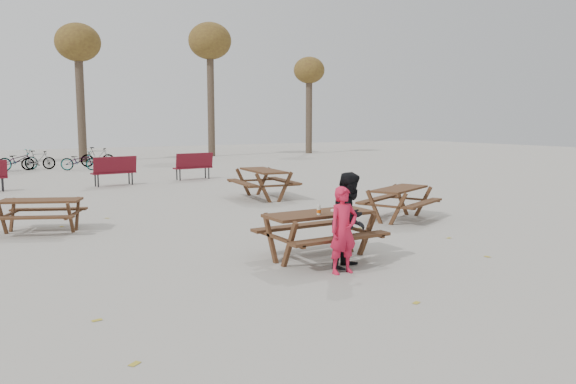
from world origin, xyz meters
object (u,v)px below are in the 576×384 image
adult (350,220)px  picnic_table_east (400,204)px  food_tray (337,210)px  main_picnic_table (319,224)px  picnic_table_north (41,216)px  picnic_table_far (263,184)px  soda_bottle (319,210)px  child (343,230)px

adult → picnic_table_east: bearing=8.9°
food_tray → main_picnic_table: bearing=168.8°
adult → picnic_table_east: size_ratio=0.87×
picnic_table_north → picnic_table_far: bearing=42.9°
picnic_table_east → picnic_table_far: 4.78m
food_tray → soda_bottle: bearing=-163.8°
adult → food_tray: bearing=42.4°
adult → child: bearing=-173.3°
main_picnic_table → adult: (0.10, -0.70, 0.16)m
picnic_table_north → food_tray: bearing=-25.9°
soda_bottle → picnic_table_east: (3.79, 2.30, -0.48)m
child → picnic_table_east: size_ratio=0.76×
food_tray → picnic_table_far: bearing=71.4°
child → picnic_table_far: (2.80, 7.68, -0.23)m
food_tray → soda_bottle: soda_bottle is taller
main_picnic_table → picnic_table_far: size_ratio=0.92×
picnic_table_north → picnic_table_far: picnic_table_far is taller
soda_bottle → picnic_table_far: bearing=68.4°
main_picnic_table → picnic_table_far: 7.26m
picnic_table_far → picnic_table_east: bearing=-160.8°
child → picnic_table_east: child is taller
main_picnic_table → food_tray: (0.31, -0.06, 0.21)m
food_tray → picnic_table_north: bearing=129.3°
adult → picnic_table_east: (3.54, 2.80, -0.37)m
picnic_table_east → picnic_table_far: bearing=78.7°
picnic_table_east → food_tray: bearing=-170.7°
food_tray → picnic_table_north: food_tray is taller
main_picnic_table → soda_bottle: (-0.14, -0.19, 0.26)m
soda_bottle → adult: 0.57m
main_picnic_table → child: child is taller
picnic_table_north → picnic_table_far: 6.56m
picnic_table_east → picnic_table_far: picnic_table_far is taller
soda_bottle → child: size_ratio=0.13×
soda_bottle → picnic_table_east: size_ratio=0.10×
picnic_table_north → child: bearing=-33.9°
food_tray → adult: adult is taller
food_tray → soda_bottle: (-0.45, -0.13, 0.05)m
picnic_table_far → picnic_table_north: bearing=114.8°
picnic_table_north → main_picnic_table: bearing=-27.8°
child → main_picnic_table: bearing=79.3°
food_tray → child: size_ratio=0.14×
child → adult: bearing=37.0°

